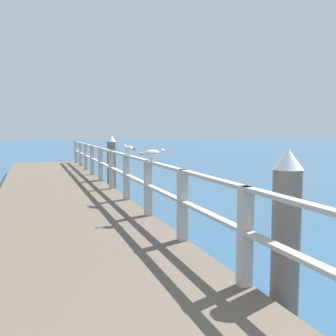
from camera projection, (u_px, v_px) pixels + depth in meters
name	position (u px, v px, depth m)	size (l,w,h in m)	color
pier_deck	(62.00, 207.00, 8.83)	(2.80, 19.80, 0.46)	brown
pier_railing	(118.00, 168.00, 9.18)	(0.12, 18.32, 0.99)	#B2ADA3
dock_piling_near	(286.00, 240.00, 3.78)	(0.29, 0.29, 1.81)	#6B6056
dock_piling_far	(112.00, 165.00, 11.84)	(0.29, 0.29, 1.81)	#6B6056
seagull_foreground	(153.00, 154.00, 6.56)	(0.48, 0.21, 0.21)	white
seagull_background	(129.00, 149.00, 8.10)	(0.23, 0.47, 0.21)	white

